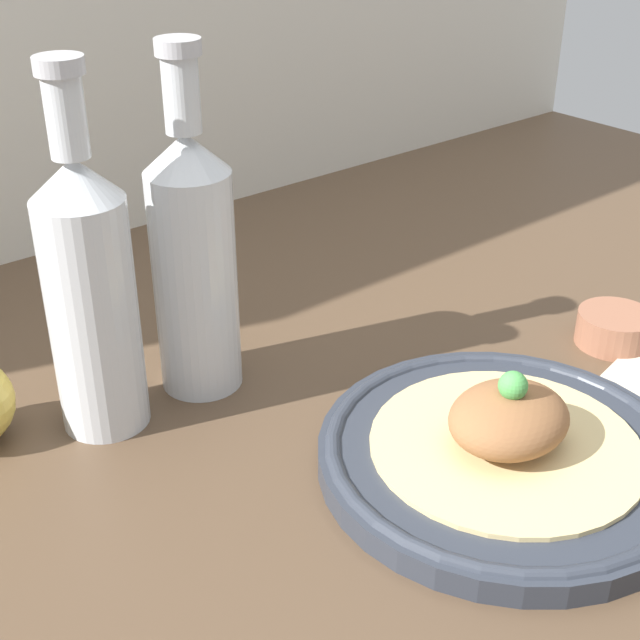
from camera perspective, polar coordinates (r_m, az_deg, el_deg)
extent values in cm
cube|color=brown|center=(69.91, 3.04, -10.38)|extent=(180.00, 110.00, 4.00)
cylinder|color=#2D333D|center=(68.82, 11.70, -8.64)|extent=(28.01, 28.01, 1.91)
torus|color=#2D333D|center=(68.42, 11.75, -8.20)|extent=(27.10, 27.10, 1.34)
cylinder|color=#D6BC7F|center=(68.14, 11.79, -7.87)|extent=(20.24, 20.24, 0.40)
ellipsoid|color=brown|center=(66.75, 12.00, -6.20)|extent=(9.58, 8.14, 4.45)
sphere|color=#4CA34C|center=(65.18, 12.25, -4.13)|extent=(2.15, 2.15, 2.15)
cylinder|color=silver|center=(70.26, -14.28, 0.21)|extent=(6.93, 6.93, 19.08)
cone|color=silver|center=(65.86, -15.44, 8.72)|extent=(6.93, 6.93, 3.12)
cylinder|color=silver|center=(64.55, -15.96, 12.41)|extent=(2.77, 2.77, 5.75)
cylinder|color=#B7B7BC|center=(63.73, -16.39, 15.40)|extent=(3.46, 3.46, 1.20)
cylinder|color=silver|center=(73.97, -7.98, 2.37)|extent=(6.93, 6.93, 19.08)
cone|color=silver|center=(69.81, -8.59, 10.55)|extent=(6.93, 6.93, 3.12)
cylinder|color=silver|center=(68.57, -8.87, 14.07)|extent=(2.77, 2.77, 5.75)
cylinder|color=#B7B7BC|center=(67.80, -9.10, 16.91)|extent=(3.46, 3.46, 1.20)
cylinder|color=#996047|center=(87.16, 18.34, -0.53)|extent=(7.02, 7.02, 3.15)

